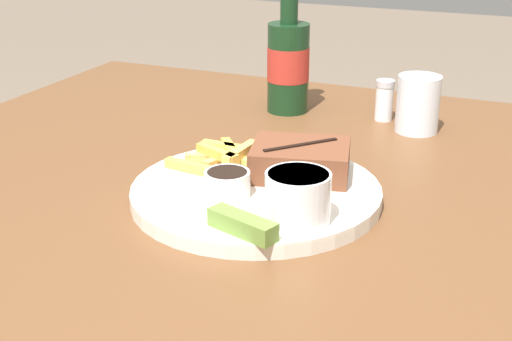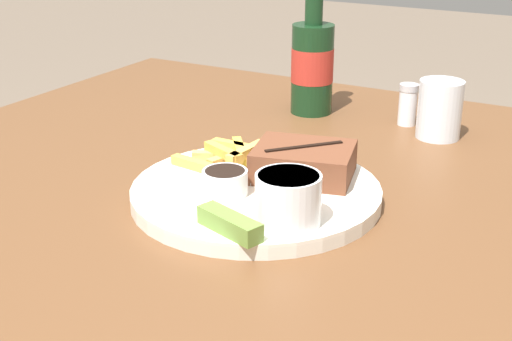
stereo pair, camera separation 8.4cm
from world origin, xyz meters
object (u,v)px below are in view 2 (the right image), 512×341
at_px(pickle_spear, 230,224).
at_px(fork_utensil, 205,170).
at_px(dinner_plate, 256,193).
at_px(drinking_glass, 440,109).
at_px(beer_bottle, 312,63).
at_px(salt_shaker, 408,104).
at_px(steak_portion, 304,162).
at_px(coleslaw_cup, 288,196).
at_px(dipping_sauce_cup, 225,181).

xyz_separation_m(pickle_spear, fork_utensil, (-0.11, 0.13, -0.01)).
distance_m(dinner_plate, fork_utensil, 0.08).
bearing_deg(fork_utensil, drinking_glass, 64.83).
height_order(beer_bottle, salt_shaker, beer_bottle).
bearing_deg(steak_portion, coleslaw_cup, -71.68).
bearing_deg(fork_utensil, pickle_spear, -41.50).
xyz_separation_m(dinner_plate, fork_utensil, (-0.08, 0.01, 0.01)).
height_order(steak_portion, salt_shaker, salt_shaker).
bearing_deg(dinner_plate, pickle_spear, -73.53).
xyz_separation_m(steak_portion, fork_utensil, (-0.11, -0.05, -0.02)).
bearing_deg(fork_utensil, beer_bottle, 99.72).
height_order(fork_utensil, salt_shaker, salt_shaker).
bearing_deg(beer_bottle, fork_utensil, -87.51).
xyz_separation_m(coleslaw_cup, pickle_spear, (-0.04, -0.05, -0.02)).
bearing_deg(beer_bottle, salt_shaker, 4.50).
xyz_separation_m(coleslaw_cup, salt_shaker, (-0.01, 0.43, -0.02)).
distance_m(pickle_spear, beer_bottle, 0.49).
bearing_deg(beer_bottle, dipping_sauce_cup, -79.45).
height_order(pickle_spear, drinking_glass, drinking_glass).
xyz_separation_m(coleslaw_cup, fork_utensil, (-0.15, 0.08, -0.03)).
relative_size(dinner_plate, fork_utensil, 2.21).
distance_m(steak_portion, drinking_glass, 0.29).
bearing_deg(steak_portion, pickle_spear, -90.25).
bearing_deg(salt_shaker, pickle_spear, -93.69).
relative_size(coleslaw_cup, fork_utensil, 0.52).
distance_m(coleslaw_cup, beer_bottle, 0.46).
bearing_deg(dipping_sauce_cup, pickle_spear, -55.90).
bearing_deg(dipping_sauce_cup, fork_utensil, 140.62).
distance_m(dinner_plate, beer_bottle, 0.37).
bearing_deg(steak_portion, dipping_sauce_cup, -120.90).
bearing_deg(beer_bottle, dinner_plate, -75.33).
bearing_deg(drinking_glass, fork_utensil, -122.40).
relative_size(steak_portion, coleslaw_cup, 1.95).
height_order(fork_utensil, beer_bottle, beer_bottle).
xyz_separation_m(fork_utensil, salt_shaker, (0.14, 0.36, 0.01)).
bearing_deg(drinking_glass, steak_portion, -108.09).
relative_size(steak_portion, dipping_sauce_cup, 2.60).
bearing_deg(pickle_spear, drinking_glass, 78.59).
bearing_deg(pickle_spear, dipping_sauce_cup, 124.10).
relative_size(coleslaw_cup, drinking_glass, 0.81).
height_order(dinner_plate, drinking_glass, drinking_glass).
bearing_deg(coleslaw_cup, beer_bottle, 111.85).
distance_m(coleslaw_cup, drinking_glass, 0.40).
xyz_separation_m(dipping_sauce_cup, fork_utensil, (-0.06, 0.05, -0.01)).
relative_size(dinner_plate, salt_shaker, 4.57).
xyz_separation_m(steak_portion, salt_shaker, (0.03, 0.31, -0.00)).
relative_size(pickle_spear, salt_shaker, 1.27).
bearing_deg(dinner_plate, fork_utensil, 172.77).
bearing_deg(coleslaw_cup, fork_utensil, 152.87).
bearing_deg(pickle_spear, salt_shaker, 86.31).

